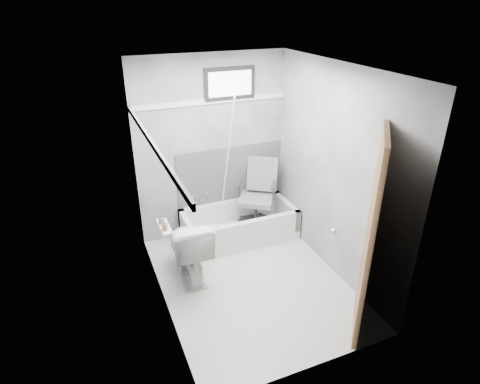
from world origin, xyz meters
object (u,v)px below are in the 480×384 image
door (415,249)px  office_chair (256,195)px  bathtub (239,224)px  soap_bottle_b (162,219)px  soap_bottle_a (165,225)px  toilet (189,247)px

door → office_chair: bearing=102.1°
bathtub → soap_bottle_b: (-1.17, -0.78, 0.75)m
door → soap_bottle_b: bearing=143.3°
office_chair → soap_bottle_b: 1.70m
soap_bottle_b → soap_bottle_a: bearing=-90.0°
office_chair → door: size_ratio=0.46×
bathtub → toilet: bearing=-147.6°
soap_bottle_a → soap_bottle_b: bearing=90.0°
door → soap_bottle_a: (-1.92, 1.29, -0.03)m
office_chair → toilet: bearing=-119.2°
bathtub → soap_bottle_b: soap_bottle_b is taller
office_chair → soap_bottle_a: office_chair is taller
office_chair → soap_bottle_a: (-1.44, -0.97, 0.38)m
office_chair → door: 2.35m
office_chair → toilet: size_ratio=1.17×
office_chair → soap_bottle_a: 1.78m
office_chair → toilet: office_chair is taller
soap_bottle_a → office_chair: bearing=34.0°
toilet → door: 2.39m
toilet → door: door is taller
soap_bottle_b → toilet: bearing=36.6°
toilet → door: size_ratio=0.40×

